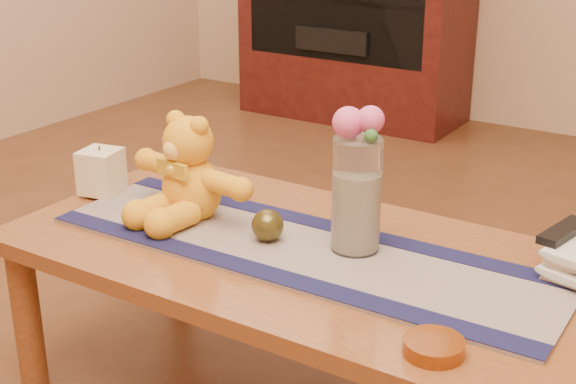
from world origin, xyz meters
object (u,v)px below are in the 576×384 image
Objects in this scene: teddy_bear at (191,168)px; pillar_candle at (101,171)px; bronze_ball at (268,225)px; book_bottom at (562,261)px; tv_remote at (564,231)px; amber_dish at (434,347)px; glass_vase at (357,195)px.

pillar_candle is (-0.30, -0.01, -0.06)m from teddy_bear.
bronze_ball reaches higher than book_bottom.
teddy_bear reaches higher than pillar_candle.
tv_remote is at bearing 10.71° from pillar_candle.
bronze_ball is 0.66m from book_bottom.
pillar_candle is 0.73× the size of tv_remote.
book_bottom is (0.61, 0.25, -0.04)m from bronze_ball.
book_bottom is (0.85, 0.22, -0.12)m from teddy_bear.
book_bottom is at bearing 90.00° from tv_remote.
amber_dish is at bearing -24.41° from bronze_ball.
glass_vase is at bearing -145.96° from tv_remote.
teddy_bear reaches higher than bronze_ball.
amber_dish is at bearing -13.42° from pillar_candle.
teddy_bear is at bearing 173.35° from bronze_ball.
teddy_bear is 0.31m from pillar_candle.
glass_vase is (0.74, 0.05, 0.07)m from pillar_candle.
book_bottom is at bearing 11.16° from pillar_candle.
book_bottom is at bearing 23.39° from glass_vase.
bronze_ball is at bearing -149.07° from book_bottom.
bronze_ball is (0.24, -0.03, -0.09)m from teddy_bear.
pillar_candle reaches higher than tv_remote.
book_bottom is at bearing 22.24° from bronze_ball.
amber_dish is at bearing -89.71° from tv_remote.
pillar_candle is at bearing -176.28° from glass_vase.
tv_remote is 1.45× the size of amber_dish.
glass_vase is 0.45m from amber_dish.
pillar_candle reaches higher than book_bottom.
pillar_candle is at bearing 177.84° from bronze_ball.
tv_remote is at bearing 21.51° from bronze_ball.
book_bottom is 1.39× the size of tv_remote.
pillar_candle is 0.45× the size of glass_vase.
bronze_ball is (-0.19, -0.07, -0.09)m from glass_vase.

